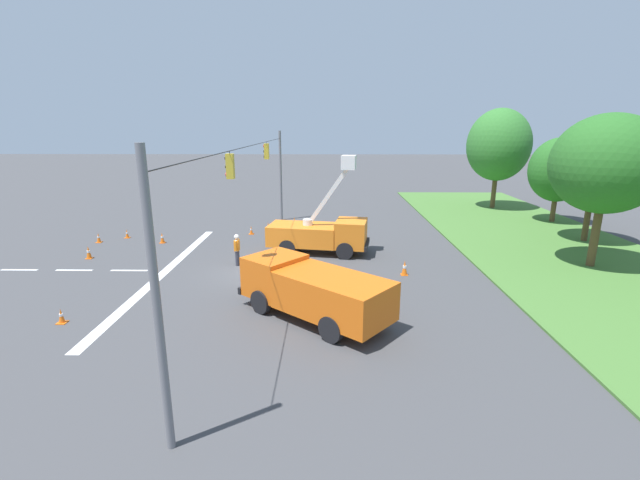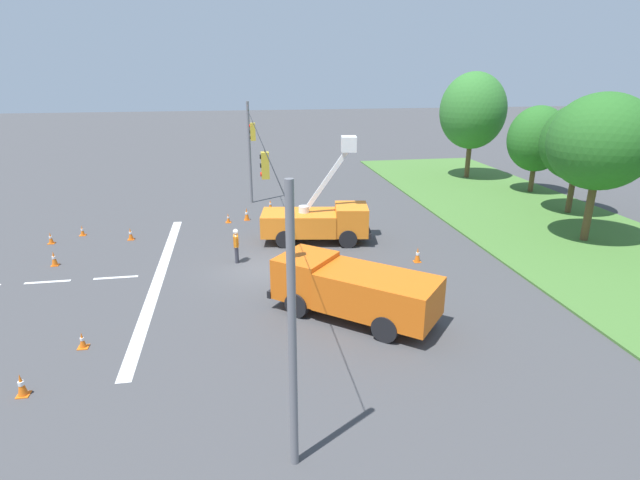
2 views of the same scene
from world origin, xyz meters
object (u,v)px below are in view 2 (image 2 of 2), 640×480
Objects in this scene: utility_truck_bucket_lift at (319,219)px; traffic_cone_mid_right at (54,259)px; tree_west at (537,139)px; traffic_cone_lane_edge_b at (270,204)px; traffic_cone_far_right at (131,234)px; utility_truck_support_near at (353,288)px; traffic_cone_lane_edge_a at (51,238)px; traffic_cone_foreground_left at (418,255)px; traffic_cone_near_bucket at (82,231)px; traffic_cone_foreground_right at (82,340)px; tree_east at (601,142)px; traffic_cone_centre_line at (247,214)px; traffic_cone_mid_left at (21,385)px; tree_centre at (579,142)px; traffic_cone_far_left at (228,218)px; tree_far_west at (473,111)px; road_worker at (236,244)px.

utility_truck_bucket_lift reaches higher than traffic_cone_mid_right.
traffic_cone_lane_edge_b is at bearing -86.09° from tree_west.
traffic_cone_far_right is (5.29, -8.42, 0.02)m from traffic_cone_lane_edge_b.
utility_truck_support_near is at bearing 59.76° from traffic_cone_mid_right.
traffic_cone_lane_edge_a is at bearing -90.68° from traffic_cone_far_right.
traffic_cone_lane_edge_a is at bearing -127.81° from utility_truck_support_near.
traffic_cone_near_bucket is at bearing -112.41° from traffic_cone_foreground_left.
utility_truck_bucket_lift is 10.59× the size of traffic_cone_foreground_right.
traffic_cone_foreground_right is 0.98× the size of traffic_cone_near_bucket.
traffic_cone_mid_right is at bearing -92.29° from tree_east.
traffic_cone_centre_line reaches higher than traffic_cone_lane_edge_b.
utility_truck_support_near reaches higher than traffic_cone_mid_right.
utility_truck_support_near is 15.54m from traffic_cone_mid_right.
traffic_cone_mid_left is (21.29, -29.66, -3.85)m from tree_west.
traffic_cone_mid_left is at bearing 8.67° from traffic_cone_near_bucket.
traffic_cone_mid_left is (15.28, -28.76, -4.43)m from tree_centre.
tree_west is 1.03× the size of utility_truck_support_near.
tree_centre reaches higher than traffic_cone_lane_edge_b.
traffic_cone_far_left is at bearing 160.49° from traffic_cone_mid_left.
tree_far_west is 1.43× the size of utility_truck_bucket_lift.
tree_west is 12.03m from tree_east.
traffic_cone_far_right is at bearing -101.13° from utility_truck_bucket_lift.
traffic_cone_far_right reaches higher than traffic_cone_lane_edge_a.
tree_far_west reaches higher than traffic_cone_lane_edge_b.
road_worker is 2.26× the size of traffic_cone_foreground_left.
traffic_cone_mid_right is at bearing -82.28° from tree_centre.
traffic_cone_far_left is (-13.83, -4.88, -0.95)m from utility_truck_support_near.
traffic_cone_foreground_right is 16.10m from traffic_cone_centre_line.
road_worker is 7.58m from traffic_cone_far_right.
road_worker is 9.07m from traffic_cone_mid_right.
traffic_cone_foreground_left is at bearing 81.84° from traffic_cone_mid_right.
traffic_cone_mid_left is 15.11m from traffic_cone_lane_edge_a.
tree_east is at bearing 89.84° from road_worker.
traffic_cone_mid_left is 0.91× the size of traffic_cone_centre_line.
traffic_cone_foreground_left is 1.18× the size of traffic_cone_lane_edge_a.
traffic_cone_lane_edge_b is at bearing -103.04° from tree_centre.
tree_far_west reaches higher than road_worker.
traffic_cone_mid_left is at bearing -73.49° from utility_truck_support_near.
tree_east is at bearing 106.36° from traffic_cone_foreground_right.
traffic_cone_far_right is (2.48, -5.51, 0.06)m from traffic_cone_far_left.
traffic_cone_lane_edge_a reaches higher than traffic_cone_near_bucket.
traffic_cone_centre_line is at bearing 157.48° from traffic_cone_mid_left.
traffic_cone_foreground_left reaches higher than traffic_cone_mid_right.
tree_centre reaches higher than traffic_cone_near_bucket.
traffic_cone_foreground_right is at bearing -24.58° from traffic_cone_lane_edge_b.
tree_east reaches higher than traffic_cone_foreground_left.
traffic_cone_far_left is at bearing -45.94° from traffic_cone_lane_edge_b.
traffic_cone_centre_line is (-1.56, 9.65, 0.12)m from traffic_cone_near_bucket.
tree_east is 12.42× the size of traffic_cone_lane_edge_a.
road_worker is 7.53m from traffic_cone_centre_line.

